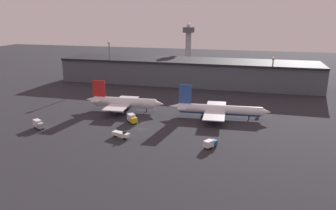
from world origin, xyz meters
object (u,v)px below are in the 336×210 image
(service_vehicle_1, at_px, (38,124))
(service_vehicle_3, at_px, (132,118))
(airplane_1, at_px, (218,110))
(control_tower, at_px, (188,44))
(service_vehicle_0, at_px, (121,134))
(service_vehicle_2, at_px, (210,143))
(airplane_0, at_px, (124,103))

(service_vehicle_1, xyz_separation_m, service_vehicle_3, (33.88, 16.27, 0.07))
(airplane_1, xyz_separation_m, control_tower, (-35.93, 110.68, 18.17))
(control_tower, bearing_deg, service_vehicle_1, -102.73)
(service_vehicle_0, relative_size, service_vehicle_1, 1.21)
(airplane_1, relative_size, service_vehicle_3, 7.42)
(service_vehicle_2, bearing_deg, airplane_0, 85.32)
(service_vehicle_1, distance_m, service_vehicle_3, 37.58)
(service_vehicle_3, bearing_deg, service_vehicle_2, 21.34)
(airplane_1, xyz_separation_m, service_vehicle_1, (-68.28, -32.56, -1.70))
(service_vehicle_3, xyz_separation_m, control_tower, (-1.53, 126.97, 19.80))
(service_vehicle_1, relative_size, service_vehicle_3, 1.02)
(airplane_0, xyz_separation_m, service_vehicle_1, (-23.87, -32.07, -2.04))
(service_vehicle_1, xyz_separation_m, service_vehicle_2, (69.38, -2.06, -0.25))
(service_vehicle_3, bearing_deg, service_vehicle_1, -105.71)
(service_vehicle_2, bearing_deg, service_vehicle_1, 120.48)
(service_vehicle_0, bearing_deg, service_vehicle_2, 15.33)
(airplane_0, relative_size, service_vehicle_3, 6.46)
(service_vehicle_3, relative_size, control_tower, 0.16)
(service_vehicle_0, bearing_deg, airplane_0, 127.38)
(airplane_0, bearing_deg, service_vehicle_2, -40.57)
(airplane_1, distance_m, service_vehicle_3, 38.10)
(airplane_0, height_order, airplane_1, airplane_1)
(airplane_1, height_order, service_vehicle_0, airplane_1)
(service_vehicle_2, bearing_deg, control_tower, 46.47)
(service_vehicle_1, bearing_deg, service_vehicle_0, 28.97)
(service_vehicle_2, relative_size, control_tower, 0.15)
(airplane_0, bearing_deg, service_vehicle_1, -130.37)
(service_vehicle_2, bearing_deg, service_vehicle_3, 94.87)
(service_vehicle_0, distance_m, service_vehicle_1, 36.16)
(service_vehicle_2, bearing_deg, airplane_1, 33.99)
(service_vehicle_2, xyz_separation_m, control_tower, (-37.03, 145.30, 20.12))
(service_vehicle_0, xyz_separation_m, service_vehicle_1, (-36.14, 1.06, 0.51))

